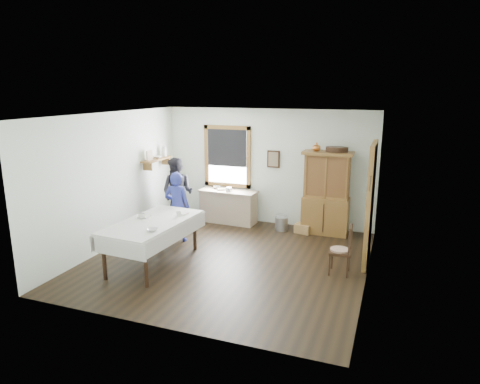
% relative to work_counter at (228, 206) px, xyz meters
% --- Properties ---
extents(room, '(5.01, 5.01, 2.70)m').
position_rel_work_counter_xyz_m(room, '(0.87, -2.18, 0.96)').
color(room, black).
rests_on(room, ground).
extents(window, '(1.18, 0.07, 1.48)m').
position_rel_work_counter_xyz_m(window, '(-0.13, 0.29, 1.22)').
color(window, white).
rests_on(window, room).
extents(doorway, '(0.09, 1.14, 2.22)m').
position_rel_work_counter_xyz_m(doorway, '(3.32, -1.33, 0.77)').
color(doorway, '#483E34').
rests_on(doorway, room).
extents(wall_shelf, '(0.24, 1.00, 0.44)m').
position_rel_work_counter_xyz_m(wall_shelf, '(-1.50, -0.64, 1.18)').
color(wall_shelf, olive).
rests_on(wall_shelf, room).
extents(framed_picture, '(0.30, 0.04, 0.40)m').
position_rel_work_counter_xyz_m(framed_picture, '(1.02, 0.28, 1.16)').
color(framed_picture, '#321D11').
rests_on(framed_picture, room).
extents(rug_beater, '(0.01, 0.27, 0.27)m').
position_rel_work_counter_xyz_m(rug_beater, '(3.32, -1.88, 1.33)').
color(rug_beater, black).
rests_on(rug_beater, room).
extents(work_counter, '(1.40, 0.59, 0.78)m').
position_rel_work_counter_xyz_m(work_counter, '(0.00, 0.00, 0.00)').
color(work_counter, tan).
rests_on(work_counter, room).
extents(china_hutch, '(1.07, 0.51, 1.83)m').
position_rel_work_counter_xyz_m(china_hutch, '(2.31, -0.01, 0.52)').
color(china_hutch, olive).
rests_on(china_hutch, room).
extents(dining_table, '(1.20, 2.10, 0.81)m').
position_rel_work_counter_xyz_m(dining_table, '(-0.36, -2.80, 0.01)').
color(dining_table, silver).
rests_on(dining_table, room).
extents(spindle_chair, '(0.44, 0.44, 0.88)m').
position_rel_work_counter_xyz_m(spindle_chair, '(2.90, -2.07, 0.05)').
color(spindle_chair, '#321D11').
rests_on(spindle_chair, room).
extents(pail, '(0.33, 0.33, 0.31)m').
position_rel_work_counter_xyz_m(pail, '(1.35, -0.15, -0.24)').
color(pail, '#979A9F').
rests_on(pail, room).
extents(wicker_basket, '(0.39, 0.31, 0.20)m').
position_rel_work_counter_xyz_m(wicker_basket, '(1.86, -0.17, -0.29)').
color(wicker_basket, '#A6894B').
rests_on(wicker_basket, room).
extents(woman_blue, '(0.53, 0.38, 1.37)m').
position_rel_work_counter_xyz_m(woman_blue, '(-0.53, -1.55, 0.29)').
color(woman_blue, navy).
rests_on(woman_blue, room).
extents(figure_dark, '(0.73, 0.57, 1.49)m').
position_rel_work_counter_xyz_m(figure_dark, '(-0.98, -0.70, 0.35)').
color(figure_dark, black).
rests_on(figure_dark, room).
extents(table_cup_a, '(0.16, 0.16, 0.10)m').
position_rel_work_counter_xyz_m(table_cup_a, '(-0.62, -2.74, 0.47)').
color(table_cup_a, silver).
rests_on(table_cup_a, dining_table).
extents(table_cup_b, '(0.12, 0.12, 0.09)m').
position_rel_work_counter_xyz_m(table_cup_b, '(-0.06, -2.36, 0.46)').
color(table_cup_b, silver).
rests_on(table_cup_b, dining_table).
extents(table_bowl, '(0.24, 0.24, 0.05)m').
position_rel_work_counter_xyz_m(table_bowl, '(-0.07, -3.27, 0.44)').
color(table_bowl, silver).
rests_on(table_bowl, dining_table).
extents(counter_book, '(0.28, 0.30, 0.02)m').
position_rel_work_counter_xyz_m(counter_book, '(-0.30, 0.01, 0.40)').
color(counter_book, '#7B6B52').
rests_on(counter_book, work_counter).
extents(counter_bowl, '(0.24, 0.24, 0.06)m').
position_rel_work_counter_xyz_m(counter_bowl, '(-0.34, 0.10, 0.42)').
color(counter_bowl, silver).
rests_on(counter_bowl, work_counter).
extents(shelf_bowl, '(0.22, 0.22, 0.05)m').
position_rel_work_counter_xyz_m(shelf_bowl, '(-1.50, -0.63, 1.20)').
color(shelf_bowl, silver).
rests_on(shelf_bowl, wall_shelf).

